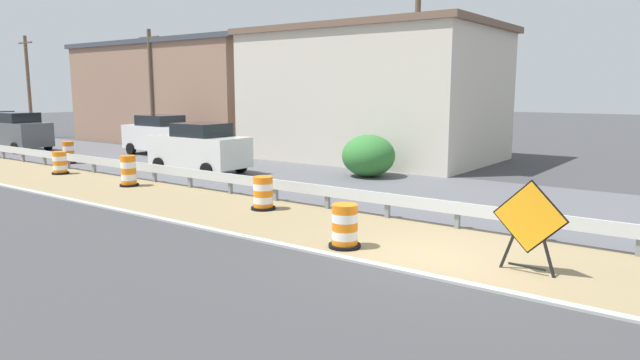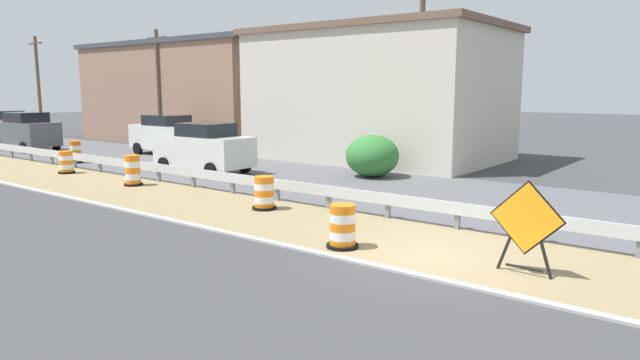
# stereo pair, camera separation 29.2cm
# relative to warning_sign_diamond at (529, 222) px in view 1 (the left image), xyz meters

# --- Properties ---
(ground_plane) EXTENTS (160.00, 160.00, 0.00)m
(ground_plane) POSITION_rel_warning_sign_diamond_xyz_m (-0.09, 1.93, -1.03)
(ground_plane) COLOR #3D3D3F
(median_dirt_strip) EXTENTS (4.02, 120.00, 0.01)m
(median_dirt_strip) POSITION_rel_warning_sign_diamond_xyz_m (0.72, 1.93, -1.02)
(median_dirt_strip) COLOR #8E7A56
(median_dirt_strip) RESTS_ON ground
(far_lane_asphalt) EXTENTS (7.84, 120.00, 0.00)m
(far_lane_asphalt) POSITION_rel_warning_sign_diamond_xyz_m (6.65, 1.93, -1.03)
(far_lane_asphalt) COLOR #56565B
(far_lane_asphalt) RESTS_ON ground
(curb_near_edge) EXTENTS (0.20, 120.00, 0.11)m
(curb_near_edge) POSITION_rel_warning_sign_diamond_xyz_m (-1.39, 1.93, -1.02)
(curb_near_edge) COLOR #ADADA8
(curb_near_edge) RESTS_ON ground
(guardrail_median) EXTENTS (0.18, 55.78, 0.71)m
(guardrail_median) POSITION_rel_warning_sign_diamond_xyz_m (2.49, 4.59, -0.51)
(guardrail_median) COLOR silver
(guardrail_median) RESTS_ON ground
(warning_sign_diamond) EXTENTS (0.09, 1.46, 1.86)m
(warning_sign_diamond) POSITION_rel_warning_sign_diamond_xyz_m (0.00, 0.00, 0.00)
(warning_sign_diamond) COLOR black
(warning_sign_diamond) RESTS_ON ground
(traffic_barrel_nearest) EXTENTS (0.74, 0.74, 1.00)m
(traffic_barrel_nearest) POSITION_rel_warning_sign_diamond_xyz_m (-0.64, 3.87, -0.58)
(traffic_barrel_nearest) COLOR orange
(traffic_barrel_nearest) RESTS_ON ground
(traffic_barrel_close) EXTENTS (0.73, 0.73, 1.00)m
(traffic_barrel_close) POSITION_rel_warning_sign_diamond_xyz_m (1.31, 8.13, -0.58)
(traffic_barrel_close) COLOR orange
(traffic_barrel_close) RESTS_ON ground
(traffic_barrel_mid) EXTENTS (0.69, 0.69, 1.14)m
(traffic_barrel_mid) POSITION_rel_warning_sign_diamond_xyz_m (1.41, 14.91, -0.51)
(traffic_barrel_mid) COLOR orange
(traffic_barrel_mid) RESTS_ON ground
(traffic_barrel_far) EXTENTS (0.70, 0.70, 0.96)m
(traffic_barrel_far) POSITION_rel_warning_sign_diamond_xyz_m (1.49, 19.86, -0.60)
(traffic_barrel_far) COLOR orange
(traffic_barrel_far) RESTS_ON ground
(traffic_barrel_farther) EXTENTS (0.64, 0.64, 1.07)m
(traffic_barrel_farther) POSITION_rel_warning_sign_diamond_xyz_m (3.56, 22.79, -0.54)
(traffic_barrel_farther) COLOR orange
(traffic_barrel_farther) RESTS_ON ground
(car_lead_near_lane) EXTENTS (2.19, 4.55, 2.13)m
(car_lead_near_lane) POSITION_rel_warning_sign_diamond_xyz_m (5.32, 15.43, 0.04)
(car_lead_near_lane) COLOR silver
(car_lead_near_lane) RESTS_ON ground
(car_trailing_near_lane) EXTENTS (2.12, 4.80, 2.17)m
(car_trailing_near_lane) POSITION_rel_warning_sign_diamond_xyz_m (8.58, 22.07, 0.06)
(car_trailing_near_lane) COLOR silver
(car_trailing_near_lane) RESTS_ON ground
(car_lead_far_lane) EXTENTS (2.17, 4.79, 2.23)m
(car_lead_far_lane) POSITION_rel_warning_sign_diamond_xyz_m (4.93, 30.68, 0.09)
(car_lead_far_lane) COLOR #4C5156
(car_lead_far_lane) RESTS_ON ground
(roadside_shop_near) EXTENTS (8.31, 12.43, 6.61)m
(roadside_shop_near) POSITION_rel_warning_sign_diamond_xyz_m (14.23, 12.18, 2.29)
(roadside_shop_near) COLOR beige
(roadside_shop_near) RESTS_ON ground
(roadside_shop_far) EXTENTS (7.23, 16.38, 6.66)m
(roadside_shop_far) POSITION_rel_warning_sign_diamond_xyz_m (14.72, 27.62, 2.32)
(roadside_shop_far) COLOR #93705B
(roadside_shop_far) RESTS_ON ground
(utility_pole_near) EXTENTS (0.24, 1.80, 8.01)m
(utility_pole_near) POSITION_rel_warning_sign_diamond_xyz_m (10.92, 8.07, 3.13)
(utility_pole_near) COLOR brown
(utility_pole_near) RESTS_ON ground
(utility_pole_mid) EXTENTS (0.24, 1.80, 7.18)m
(utility_pole_mid) POSITION_rel_warning_sign_diamond_xyz_m (11.19, 26.32, 2.71)
(utility_pole_mid) COLOR brown
(utility_pole_mid) RESTS_ON ground
(utility_pole_far) EXTENTS (0.24, 1.80, 7.36)m
(utility_pole_far) POSITION_rel_warning_sign_diamond_xyz_m (9.87, 38.82, 2.81)
(utility_pole_far) COLOR brown
(utility_pole_far) RESTS_ON ground
(bush_roadside) EXTENTS (2.18, 2.18, 1.73)m
(bush_roadside) POSITION_rel_warning_sign_diamond_xyz_m (8.67, 9.00, -0.16)
(bush_roadside) COLOR #337533
(bush_roadside) RESTS_ON ground
(tree_roadside) EXTENTS (3.66, 3.66, 6.49)m
(tree_roadside) POSITION_rel_warning_sign_diamond_xyz_m (14.46, 22.44, 3.79)
(tree_roadside) COLOR brown
(tree_roadside) RESTS_ON ground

